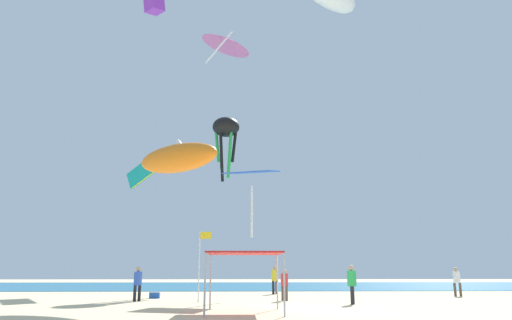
# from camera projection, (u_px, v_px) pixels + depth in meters

# --- Properties ---
(ground) EXTENTS (110.00, 110.00, 0.10)m
(ground) POSITION_uv_depth(u_px,v_px,m) (312.00, 310.00, 19.14)
(ground) COLOR beige
(ocean_strip) EXTENTS (110.00, 22.46, 0.03)m
(ocean_strip) POSITION_uv_depth(u_px,v_px,m) (271.00, 286.00, 44.84)
(ocean_strip) COLOR #1E6B93
(ocean_strip) RESTS_ON ground
(canopy_tent) EXTENTS (2.84, 3.20, 2.23)m
(canopy_tent) POSITION_uv_depth(u_px,v_px,m) (244.00, 255.00, 17.97)
(canopy_tent) COLOR #B2B2B7
(canopy_tent) RESTS_ON ground
(person_near_tent) EXTENTS (0.43, 0.40, 1.70)m
(person_near_tent) POSITION_uv_depth(u_px,v_px,m) (457.00, 279.00, 28.40)
(person_near_tent) COLOR brown
(person_near_tent) RESTS_ON ground
(person_leftmost) EXTENTS (0.42, 0.46, 1.79)m
(person_leftmost) POSITION_uv_depth(u_px,v_px,m) (352.00, 281.00, 21.90)
(person_leftmost) COLOR black
(person_leftmost) RESTS_ON ground
(person_central) EXTENTS (0.41, 0.41, 1.72)m
(person_central) POSITION_uv_depth(u_px,v_px,m) (138.00, 281.00, 23.84)
(person_central) COLOR black
(person_central) RESTS_ON ground
(person_rightmost) EXTENTS (0.43, 0.43, 1.83)m
(person_rightmost) POSITION_uv_depth(u_px,v_px,m) (275.00, 277.00, 30.62)
(person_rightmost) COLOR black
(person_rightmost) RESTS_ON ground
(person_far_shore) EXTENTS (0.38, 0.38, 1.62)m
(person_far_shore) POSITION_uv_depth(u_px,v_px,m) (284.00, 282.00, 24.20)
(person_far_shore) COLOR brown
(person_far_shore) RESTS_ON ground
(banner_flag) EXTENTS (0.61, 0.06, 3.44)m
(banner_flag) POSITION_uv_depth(u_px,v_px,m) (201.00, 259.00, 23.34)
(banner_flag) COLOR silver
(banner_flag) RESTS_ON ground
(cooler_box) EXTENTS (0.57, 0.37, 0.35)m
(cooler_box) POSITION_uv_depth(u_px,v_px,m) (155.00, 295.00, 26.06)
(cooler_box) COLOR blue
(cooler_box) RESTS_ON ground
(kite_diamond_blue) EXTENTS (3.52, 3.50, 4.11)m
(kite_diamond_blue) POSITION_uv_depth(u_px,v_px,m) (252.00, 176.00, 27.50)
(kite_diamond_blue) COLOR blue
(kite_parafoil_teal) EXTENTS (3.41, 2.83, 2.54)m
(kite_parafoil_teal) POSITION_uv_depth(u_px,v_px,m) (146.00, 170.00, 34.68)
(kite_parafoil_teal) COLOR teal
(kite_delta_pink) EXTENTS (5.92, 5.92, 4.06)m
(kite_delta_pink) POSITION_uv_depth(u_px,v_px,m) (227.00, 42.00, 43.15)
(kite_delta_pink) COLOR pink
(kite_octopus_black) EXTENTS (2.11, 2.11, 4.96)m
(kite_octopus_black) POSITION_uv_depth(u_px,v_px,m) (226.00, 130.00, 36.20)
(kite_octopus_black) COLOR black
(kite_inflatable_orange) EXTENTS (5.14, 4.36, 2.01)m
(kite_inflatable_orange) POSITION_uv_depth(u_px,v_px,m) (178.00, 158.00, 23.94)
(kite_inflatable_orange) COLOR orange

